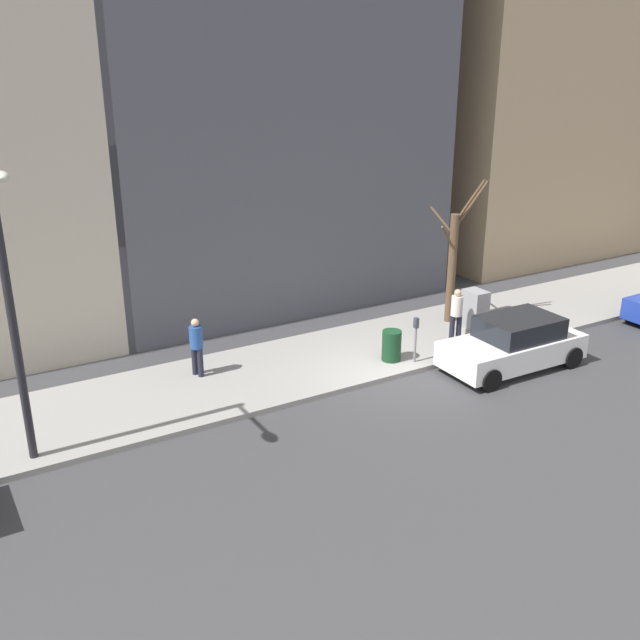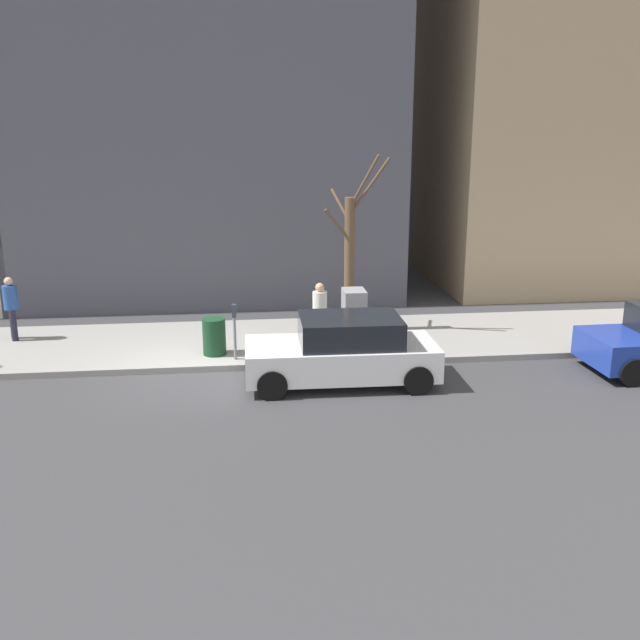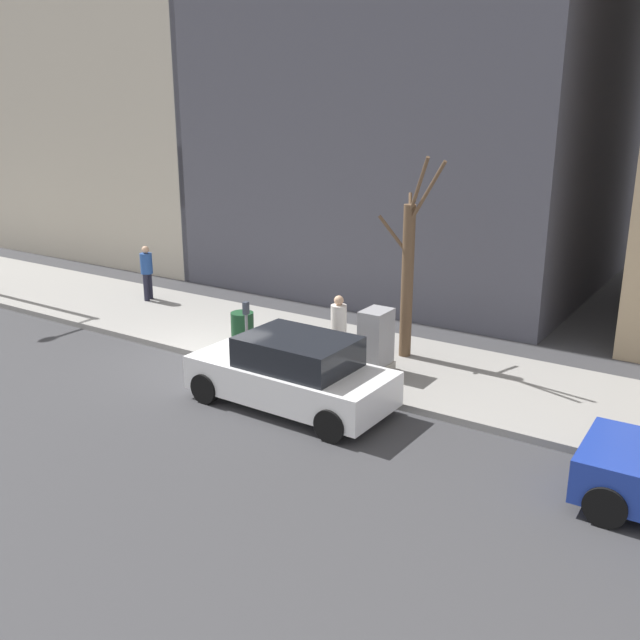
{
  "view_description": "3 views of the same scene",
  "coord_description": "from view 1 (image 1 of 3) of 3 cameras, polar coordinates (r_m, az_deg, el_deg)",
  "views": [
    {
      "loc": [
        -14.45,
        10.89,
        8.43
      ],
      "look_at": [
        1.32,
        1.61,
        1.66
      ],
      "focal_mm": 40.0,
      "sensor_mm": 36.0,
      "label": 1
    },
    {
      "loc": [
        -15.86,
        -1.2,
        5.57
      ],
      "look_at": [
        1.2,
        -3.17,
        0.85
      ],
      "focal_mm": 40.0,
      "sensor_mm": 36.0,
      "label": 2
    },
    {
      "loc": [
        -11.9,
        -11.26,
        5.99
      ],
      "look_at": [
        -0.22,
        -3.56,
        1.66
      ],
      "focal_mm": 40.0,
      "sensor_mm": 36.0,
      "label": 3
    }
  ],
  "objects": [
    {
      "name": "trash_bin",
      "position": [
        20.68,
        5.75,
        -2.05
      ],
      "size": [
        0.56,
        0.56,
        0.9
      ],
      "primitive_type": "cylinder",
      "color": "#14381E",
      "rests_on": "sidewalk"
    },
    {
      "name": "pedestrian_midblock",
      "position": [
        19.71,
        -9.86,
        -1.89
      ],
      "size": [
        0.39,
        0.36,
        1.66
      ],
      "rotation": [
        0.0,
        0.0,
        3.49
      ],
      "color": "#1E1E2D",
      "rests_on": "sidewalk"
    },
    {
      "name": "ground_plane",
      "position": [
        19.96,
        5.93,
        -4.79
      ],
      "size": [
        120.0,
        120.0,
        0.0
      ],
      "primitive_type": "plane",
      "color": "#38383A"
    },
    {
      "name": "parked_car_white",
      "position": [
        21.08,
        15.24,
        -1.86
      ],
      "size": [
        1.98,
        4.23,
        1.52
      ],
      "rotation": [
        0.0,
        0.0,
        -0.02
      ],
      "color": "white",
      "rests_on": "ground"
    },
    {
      "name": "bare_tree",
      "position": [
        23.57,
        10.56,
        4.52
      ],
      "size": [
        1.38,
        1.69,
        4.73
      ],
      "color": "brown",
      "rests_on": "sidewalk"
    },
    {
      "name": "streetlamp",
      "position": [
        15.45,
        -23.6,
        1.96
      ],
      "size": [
        1.97,
        0.32,
        6.5
      ],
      "color": "black",
      "rests_on": "sidewalk"
    },
    {
      "name": "utility_box",
      "position": [
        22.99,
        12.26,
        0.57
      ],
      "size": [
        0.83,
        0.61,
        1.43
      ],
      "color": "#A8A399",
      "rests_on": "sidewalk"
    },
    {
      "name": "sidewalk",
      "position": [
        21.42,
        2.78,
        -2.67
      ],
      "size": [
        4.0,
        36.0,
        0.15
      ],
      "primitive_type": "cube",
      "color": "gray",
      "rests_on": "ground"
    },
    {
      "name": "office_block_center",
      "position": [
        28.41,
        -7.87,
        22.96
      ],
      "size": [
        12.25,
        12.25,
        19.66
      ],
      "primitive_type": "cube",
      "color": "#4C4C56",
      "rests_on": "ground"
    },
    {
      "name": "parking_meter",
      "position": [
        20.49,
        7.66,
        -1.2
      ],
      "size": [
        0.14,
        0.1,
        1.35
      ],
      "color": "slate",
      "rests_on": "sidewalk"
    },
    {
      "name": "pedestrian_near_meter",
      "position": [
        22.24,
        10.87,
        0.65
      ],
      "size": [
        0.36,
        0.4,
        1.66
      ],
      "rotation": [
        0.0,
        0.0,
        1.37
      ],
      "color": "#1E1E2D",
      "rests_on": "sidewalk"
    }
  ]
}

